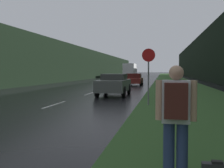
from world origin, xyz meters
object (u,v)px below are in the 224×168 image
Objects in this scene: car_passing_far at (134,79)px; delivery_truck at (130,70)px; hitchhiker_with_backpack at (176,116)px; car_passing_near at (114,84)px; stop_sign at (148,71)px.

car_passing_far is 32.60m from delivery_truck.
delivery_truck is (-4.08, 32.32, 1.07)m from car_passing_far.
car_passing_far is at bearing -82.81° from delivery_truck.
hitchhiker_with_backpack reaches higher than car_passing_near.
hitchhiker_with_backpack is 0.39× the size of car_passing_near.
hitchhiker_with_backpack is (0.87, -9.43, -0.65)m from stop_sign.
hitchhiker_with_backpack is at bearing 103.33° from car_passing_near.
delivery_truck is at bearing -82.81° from car_passing_far.
car_passing_near is at bearing 116.78° from stop_sign.
stop_sign is 1.56× the size of hitchhiker_with_backpack.
stop_sign is 18.71m from car_passing_far.
hitchhiker_with_backpack is 0.21× the size of delivery_truck.
stop_sign is 5.78m from car_passing_near.
car_passing_near is 13.41m from car_passing_far.
stop_sign is at bearing 97.88° from hitchhiker_with_backpack.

